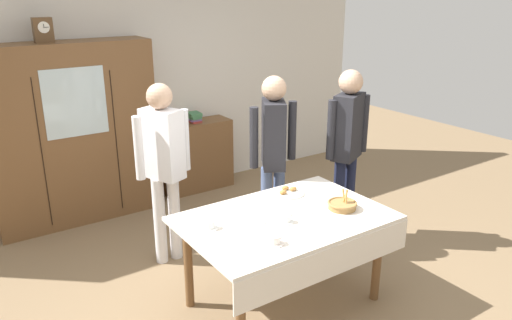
% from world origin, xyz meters
% --- Properties ---
extents(ground_plane, '(12.00, 12.00, 0.00)m').
position_xyz_m(ground_plane, '(0.00, 0.00, 0.00)').
color(ground_plane, '#846B4C').
rests_on(ground_plane, ground).
extents(back_wall, '(6.40, 0.10, 2.70)m').
position_xyz_m(back_wall, '(0.00, 2.65, 1.35)').
color(back_wall, silver).
rests_on(back_wall, ground).
extents(dining_table, '(1.59, 1.06, 0.77)m').
position_xyz_m(dining_table, '(0.00, -0.23, 0.67)').
color(dining_table, brown).
rests_on(dining_table, ground).
extents(wall_cabinet, '(1.73, 0.46, 1.94)m').
position_xyz_m(wall_cabinet, '(-0.90, 2.35, 0.97)').
color(wall_cabinet, brown).
rests_on(wall_cabinet, ground).
extents(mantel_clock, '(0.18, 0.11, 0.24)m').
position_xyz_m(mantel_clock, '(-1.07, 2.35, 2.06)').
color(mantel_clock, brown).
rests_on(mantel_clock, wall_cabinet).
extents(bookshelf_low, '(0.91, 0.35, 0.88)m').
position_xyz_m(bookshelf_low, '(0.57, 2.41, 0.44)').
color(bookshelf_low, brown).
rests_on(bookshelf_low, ground).
extents(book_stack, '(0.16, 0.19, 0.12)m').
position_xyz_m(book_stack, '(0.57, 2.41, 0.94)').
color(book_stack, '#99332D').
rests_on(book_stack, bookshelf_low).
extents(tea_cup_front_edge, '(0.13, 0.13, 0.06)m').
position_xyz_m(tea_cup_front_edge, '(-0.32, -0.51, 0.80)').
color(tea_cup_front_edge, white).
rests_on(tea_cup_front_edge, dining_table).
extents(tea_cup_mid_right, '(0.13, 0.13, 0.06)m').
position_xyz_m(tea_cup_mid_right, '(-0.58, -0.05, 0.80)').
color(tea_cup_mid_right, white).
rests_on(tea_cup_mid_right, dining_table).
extents(tea_cup_mid_left, '(0.13, 0.13, 0.06)m').
position_xyz_m(tea_cup_mid_left, '(-0.05, -0.28, 0.80)').
color(tea_cup_mid_left, white).
rests_on(tea_cup_mid_left, dining_table).
extents(bread_basket, '(0.24, 0.24, 0.16)m').
position_xyz_m(bread_basket, '(0.47, -0.34, 0.81)').
color(bread_basket, '#9E7542').
rests_on(bread_basket, dining_table).
extents(pastry_plate, '(0.28, 0.28, 0.05)m').
position_xyz_m(pastry_plate, '(0.30, 0.15, 0.79)').
color(pastry_plate, white).
rests_on(pastry_plate, dining_table).
extents(spoon_mid_right, '(0.12, 0.02, 0.01)m').
position_xyz_m(spoon_mid_right, '(0.19, -0.28, 0.78)').
color(spoon_mid_right, silver).
rests_on(spoon_mid_right, dining_table).
extents(spoon_front_edge, '(0.12, 0.02, 0.01)m').
position_xyz_m(spoon_front_edge, '(-0.22, -0.21, 0.78)').
color(spoon_front_edge, silver).
rests_on(spoon_front_edge, dining_table).
extents(spoon_center, '(0.12, 0.02, 0.01)m').
position_xyz_m(spoon_center, '(-0.48, -0.47, 0.78)').
color(spoon_center, silver).
rests_on(spoon_center, dining_table).
extents(person_behind_table_right, '(0.52, 0.41, 1.71)m').
position_xyz_m(person_behind_table_right, '(0.49, 0.63, 1.05)').
color(person_behind_table_right, slate).
rests_on(person_behind_table_right, ground).
extents(person_by_cabinet, '(0.52, 0.41, 1.69)m').
position_xyz_m(person_by_cabinet, '(-0.49, 0.96, 1.03)').
color(person_by_cabinet, silver).
rests_on(person_by_cabinet, ground).
extents(person_beside_shelf, '(0.52, 0.34, 1.73)m').
position_xyz_m(person_beside_shelf, '(1.21, 0.40, 1.06)').
color(person_beside_shelf, '#191E38').
rests_on(person_beside_shelf, ground).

